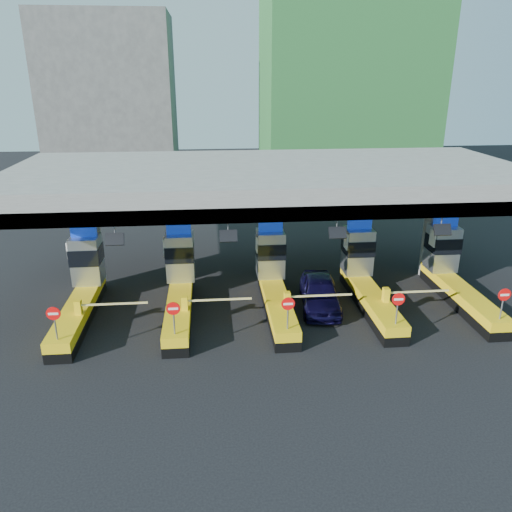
{
  "coord_description": "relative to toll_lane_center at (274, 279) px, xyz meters",
  "views": [
    {
      "loc": [
        -3.29,
        -24.22,
        11.74
      ],
      "look_at": [
        -0.98,
        0.0,
        2.83
      ],
      "focal_mm": 35.0,
      "sensor_mm": 36.0,
      "label": 1
    }
  ],
  "objects": [
    {
      "name": "ground",
      "position": [
        -0.0,
        -0.28,
        -1.4
      ],
      "size": [
        120.0,
        120.0,
        0.0
      ],
      "primitive_type": "plane",
      "color": "black",
      "rests_on": "ground"
    },
    {
      "name": "toll_lane_far_right",
      "position": [
        10.0,
        0.0,
        0.0
      ],
      "size": [
        4.43,
        8.0,
        4.16
      ],
      "color": "black",
      "rests_on": "ground"
    },
    {
      "name": "toll_lane_left",
      "position": [
        -5.0,
        0.0,
        0.0
      ],
      "size": [
        4.43,
        8.0,
        4.16
      ],
      "color": "black",
      "rests_on": "ground"
    },
    {
      "name": "van",
      "position": [
        2.37,
        -0.83,
        -0.56
      ],
      "size": [
        2.53,
        5.11,
        1.67
      ],
      "primitive_type": "imported",
      "rotation": [
        0.0,
        0.0,
        -0.11
      ],
      "color": "black",
      "rests_on": "ground"
    },
    {
      "name": "toll_lane_far_left",
      "position": [
        -10.0,
        0.0,
        0.0
      ],
      "size": [
        4.43,
        8.0,
        4.16
      ],
      "color": "black",
      "rests_on": "ground"
    },
    {
      "name": "toll_lane_center",
      "position": [
        0.0,
        0.0,
        0.0
      ],
      "size": [
        4.43,
        8.0,
        4.16
      ],
      "color": "black",
      "rests_on": "ground"
    },
    {
      "name": "toll_lane_right",
      "position": [
        5.0,
        0.0,
        0.0
      ],
      "size": [
        4.43,
        8.0,
        4.16
      ],
      "color": "black",
      "rests_on": "ground"
    },
    {
      "name": "bg_building_scaffold",
      "position": [
        12.0,
        31.72,
        12.6
      ],
      "size": [
        18.0,
        12.0,
        28.0
      ],
      "primitive_type": "cube",
      "color": "#1E5926",
      "rests_on": "ground"
    },
    {
      "name": "bg_building_concrete",
      "position": [
        -14.0,
        35.72,
        7.6
      ],
      "size": [
        14.0,
        10.0,
        18.0
      ],
      "primitive_type": "cube",
      "color": "#4C4C49",
      "rests_on": "ground"
    },
    {
      "name": "toll_canopy",
      "position": [
        -0.0,
        2.59,
        4.74
      ],
      "size": [
        28.0,
        12.09,
        7.0
      ],
      "color": "slate",
      "rests_on": "ground"
    }
  ]
}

